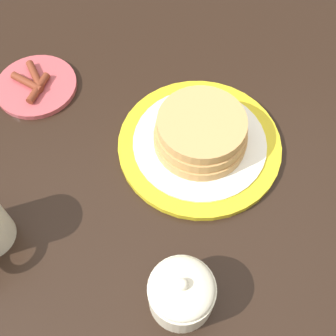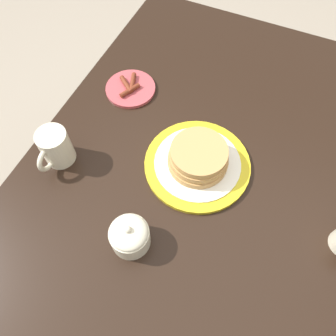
% 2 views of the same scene
% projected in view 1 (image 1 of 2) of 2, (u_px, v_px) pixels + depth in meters
% --- Properties ---
extents(ground_plane, '(8.00, 8.00, 0.00)m').
position_uv_depth(ground_plane, '(191.00, 258.00, 1.41)').
color(ground_plane, gray).
extents(dining_table, '(1.19, 0.93, 0.76)m').
position_uv_depth(dining_table, '(206.00, 160.00, 0.86)').
color(dining_table, black).
rests_on(dining_table, ground_plane).
extents(pancake_plate, '(0.28, 0.28, 0.08)m').
position_uv_depth(pancake_plate, '(200.00, 137.00, 0.70)').
color(pancake_plate, gold).
rests_on(pancake_plate, dining_table).
extents(side_plate_bacon, '(0.15, 0.15, 0.02)m').
position_uv_depth(side_plate_bacon, '(36.00, 85.00, 0.79)').
color(side_plate_bacon, '#B2474C').
rests_on(side_plate_bacon, dining_table).
extents(sugar_bowl, '(0.09, 0.09, 0.09)m').
position_uv_depth(sugar_bowl, '(182.00, 292.00, 0.56)').
color(sugar_bowl, beige).
rests_on(sugar_bowl, dining_table).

